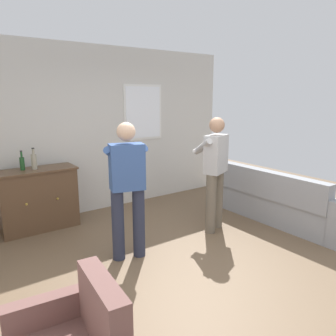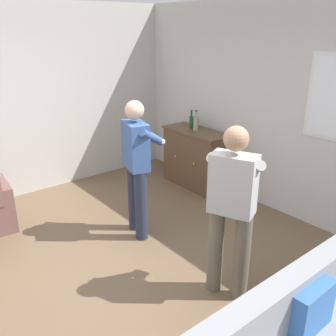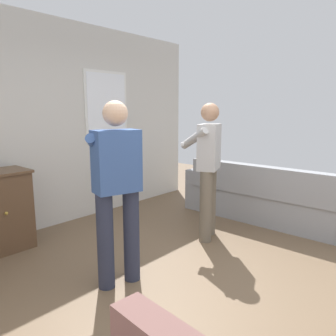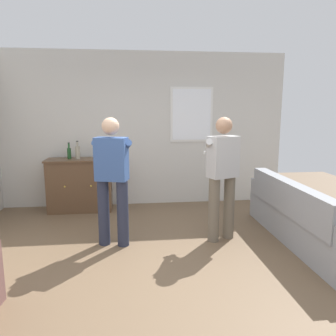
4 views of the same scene
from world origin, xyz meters
name	(u,v)px [view 3 (image 3 of 4)]	position (x,y,z in m)	size (l,w,h in m)	color
ground	(215,287)	(0.00, 0.00, 0.00)	(10.40, 10.40, 0.00)	brown
wall_back_with_window	(55,124)	(0.02, 2.66, 1.41)	(5.20, 0.15, 2.80)	beige
couch	(262,200)	(1.96, 0.50, 0.32)	(0.57, 2.45, 0.84)	gray
person_standing_left	(117,185)	(-0.52, 0.73, 0.94)	(0.54, 0.52, 1.68)	#282D42
person_standing_right	(208,164)	(0.94, 0.75, 0.94)	(0.51, 0.52, 1.68)	#6B6051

